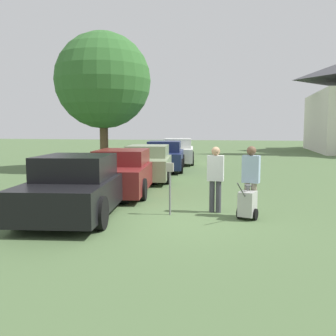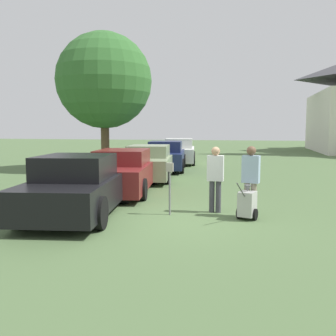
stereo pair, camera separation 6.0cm
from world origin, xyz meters
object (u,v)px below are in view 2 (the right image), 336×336
object	(u,v)px
parked_car_sage	(149,163)
person_worker	(215,175)
parked_car_black	(78,187)
equipment_cart	(247,204)
parked_car_maroon	(124,172)
parking_meter	(170,179)
person_supervisor	(251,177)
parked_car_navy	(166,157)
parked_car_white	(179,152)

from	to	relation	value
parked_car_sage	person_worker	size ratio (longest dim) A/B	3.19
parked_car_black	equipment_cart	bearing A→B (deg)	-3.07
parked_car_maroon	equipment_cart	xyz separation A→B (m)	(4.24, -3.24, -0.30)
equipment_cart	person_worker	bearing A→B (deg)	161.92
parked_car_sage	equipment_cart	bearing A→B (deg)	-65.64
parking_meter	person_supervisor	world-z (taller)	person_supervisor
parked_car_black	parking_meter	size ratio (longest dim) A/B	3.62
person_supervisor	parked_car_navy	bearing A→B (deg)	-52.52
parked_car_black	equipment_cart	world-z (taller)	parked_car_black
parked_car_navy	parked_car_white	distance (m)	3.89
parked_car_maroon	parked_car_sage	bearing A→B (deg)	82.02
person_worker	equipment_cart	size ratio (longest dim) A/B	1.73
parked_car_maroon	person_worker	xyz separation A→B (m)	(3.41, -2.63, 0.30)
parked_car_maroon	person_supervisor	size ratio (longest dim) A/B	3.09
parked_car_sage	parking_meter	world-z (taller)	parked_car_sage
parked_car_white	person_worker	distance (m)	13.75
parked_car_black	parked_car_maroon	world-z (taller)	parked_car_black
parked_car_white	parked_car_black	bearing A→B (deg)	-97.98
parked_car_black	parked_car_maroon	size ratio (longest dim) A/B	0.88
parked_car_maroon	parking_meter	xyz separation A→B (m)	(2.30, -3.16, 0.24)
parked_car_maroon	person_supervisor	xyz separation A→B (m)	(4.31, -2.93, 0.32)
parked_car_black	person_worker	distance (m)	3.56
parked_car_maroon	equipment_cart	size ratio (longest dim) A/B	5.48
parked_car_navy	parking_meter	world-z (taller)	parked_car_navy
parked_car_white	equipment_cart	bearing A→B (deg)	-81.04
parked_car_sage	equipment_cart	size ratio (longest dim) A/B	5.53
parked_car_maroon	parking_meter	bearing A→B (deg)	-61.88
parked_car_maroon	parked_car_navy	world-z (taller)	parked_car_navy
parked_car_sage	equipment_cart	distance (m)	7.94
parked_car_black	person_supervisor	size ratio (longest dim) A/B	2.73
parked_car_sage	person_worker	world-z (taller)	person_worker
parked_car_navy	equipment_cart	size ratio (longest dim) A/B	4.84
parked_car_white	person_worker	size ratio (longest dim) A/B	2.80
parked_car_white	parked_car_maroon	bearing A→B (deg)	-97.98
person_worker	parking_meter	bearing A→B (deg)	27.38
parked_car_navy	parked_car_white	size ratio (longest dim) A/B	1.00
parked_car_black	parked_car_white	bearing A→B (deg)	82.02
parked_car_maroon	parked_car_white	xyz separation A→B (m)	(-0.00, 10.68, 0.02)
parked_car_black	parked_car_sage	size ratio (longest dim) A/B	0.88
parked_car_white	person_worker	bearing A→B (deg)	-83.61
parked_car_maroon	person_worker	world-z (taller)	person_worker
parked_car_white	equipment_cart	distance (m)	14.56
parked_car_black	parked_car_navy	bearing A→B (deg)	82.02
person_supervisor	parking_meter	bearing A→B (deg)	19.95
person_worker	person_supervisor	size ratio (longest dim) A/B	0.98
parked_car_black	parked_car_maroon	distance (m)	3.60
parked_car_white	person_worker	world-z (taller)	person_worker
equipment_cart	parked_car_sage	bearing A→B (deg)	140.36
parked_car_navy	parking_meter	distance (m)	10.22
parked_car_maroon	equipment_cart	bearing A→B (deg)	-45.35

